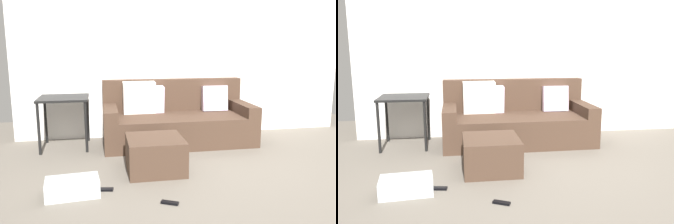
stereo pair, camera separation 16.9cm
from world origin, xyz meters
TOP-DOWN VIEW (x-y plane):
  - ground_plane at (0.00, 0.00)m, footprint 6.56×6.56m
  - wall_back at (0.00, 1.97)m, footprint 5.05×0.10m
  - couch_sectional at (-0.24, 1.52)m, footprint 2.06×0.94m
  - ottoman at (-0.71, 0.41)m, footprint 0.61×0.64m
  - storage_bin at (-1.56, -0.09)m, footprint 0.51×0.34m
  - side_table at (-1.77, 1.51)m, footprint 0.64×0.62m
  - remote_near_ottoman at (-0.71, -0.43)m, footprint 0.16×0.12m
  - remote_by_storage_bin at (-1.28, -0.04)m, footprint 0.18×0.09m
  - remote_under_side_table at (-1.73, 0.27)m, footprint 0.20×0.08m

SIDE VIEW (x-z plane):
  - ground_plane at x=0.00m, z-range 0.00..0.00m
  - remote_near_ottoman at x=-0.71m, z-range 0.00..0.02m
  - remote_by_storage_bin at x=-1.28m, z-range 0.00..0.02m
  - remote_under_side_table at x=-1.73m, z-range 0.00..0.02m
  - storage_bin at x=-1.56m, z-range 0.00..0.16m
  - ottoman at x=-0.71m, z-range 0.00..0.37m
  - couch_sectional at x=-0.24m, z-range -0.13..0.74m
  - side_table at x=-1.77m, z-range 0.25..0.94m
  - wall_back at x=0.00m, z-range 0.00..2.72m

